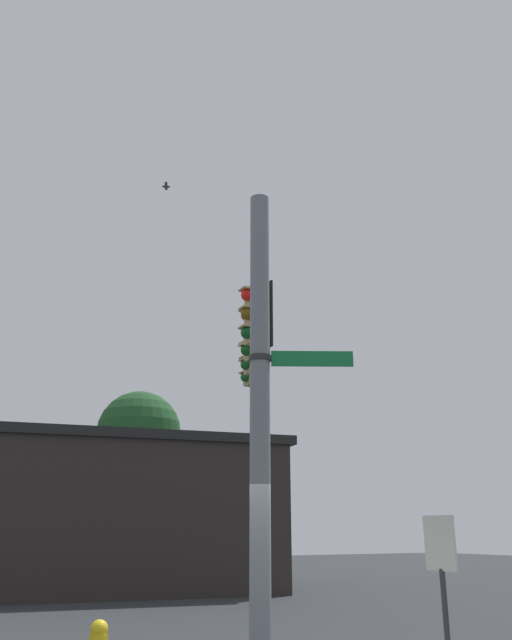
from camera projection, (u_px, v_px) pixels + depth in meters
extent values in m
cylinder|color=slate|center=(260.00, 419.00, 8.93)|extent=(0.28, 0.28, 6.75)
cylinder|color=slate|center=(255.00, 291.00, 12.66)|extent=(5.38, 2.84, 0.19)
cylinder|color=black|center=(256.00, 283.00, 11.74)|extent=(0.08, 0.08, 0.18)
cube|color=tan|center=(256.00, 315.00, 11.55)|extent=(0.36, 0.30, 1.05)
sphere|color=red|center=(247.00, 295.00, 11.58)|extent=(0.22, 0.22, 0.22)
cube|color=tan|center=(246.00, 290.00, 11.60)|extent=(0.24, 0.20, 0.03)
sphere|color=brown|center=(247.00, 314.00, 11.47)|extent=(0.22, 0.22, 0.22)
cube|color=tan|center=(246.00, 308.00, 11.49)|extent=(0.24, 0.20, 0.03)
sphere|color=#0F4C19|center=(247.00, 333.00, 11.36)|extent=(0.22, 0.22, 0.22)
cube|color=tan|center=(246.00, 327.00, 11.38)|extent=(0.24, 0.20, 0.03)
cube|color=black|center=(265.00, 317.00, 11.63)|extent=(0.54, 0.03, 1.22)
cylinder|color=black|center=(255.00, 304.00, 12.84)|extent=(0.08, 0.08, 0.18)
cube|color=tan|center=(255.00, 334.00, 12.65)|extent=(0.36, 0.30, 1.05)
sphere|color=red|center=(246.00, 315.00, 12.67)|extent=(0.22, 0.22, 0.22)
cube|color=tan|center=(246.00, 310.00, 12.69)|extent=(0.24, 0.20, 0.03)
sphere|color=brown|center=(246.00, 333.00, 12.56)|extent=(0.22, 0.22, 0.22)
cube|color=tan|center=(245.00, 327.00, 12.59)|extent=(0.24, 0.20, 0.03)
sphere|color=#0F4C19|center=(246.00, 350.00, 12.46)|extent=(0.22, 0.22, 0.22)
cube|color=tan|center=(245.00, 345.00, 12.48)|extent=(0.24, 0.20, 0.03)
cube|color=black|center=(263.00, 335.00, 12.72)|extent=(0.54, 0.03, 1.22)
cylinder|color=black|center=(254.00, 322.00, 13.93)|extent=(0.08, 0.08, 0.18)
cube|color=tan|center=(254.00, 350.00, 13.74)|extent=(0.36, 0.30, 1.05)
sphere|color=red|center=(246.00, 332.00, 13.77)|extent=(0.22, 0.22, 0.22)
cube|color=tan|center=(245.00, 328.00, 13.79)|extent=(0.24, 0.20, 0.03)
sphere|color=brown|center=(246.00, 348.00, 13.66)|extent=(0.22, 0.22, 0.22)
cube|color=tan|center=(245.00, 344.00, 13.68)|extent=(0.24, 0.20, 0.03)
sphere|color=#0F4C19|center=(246.00, 365.00, 13.55)|extent=(0.22, 0.22, 0.22)
cube|color=tan|center=(245.00, 360.00, 13.57)|extent=(0.24, 0.20, 0.03)
cube|color=black|center=(261.00, 351.00, 13.82)|extent=(0.54, 0.03, 1.22)
cylinder|color=black|center=(253.00, 337.00, 15.03)|extent=(0.08, 0.08, 0.18)
cube|color=tan|center=(253.00, 363.00, 14.84)|extent=(0.36, 0.30, 1.05)
sphere|color=red|center=(245.00, 347.00, 14.86)|extent=(0.22, 0.22, 0.22)
cube|color=tan|center=(245.00, 343.00, 14.88)|extent=(0.24, 0.20, 0.03)
sphere|color=brown|center=(245.00, 362.00, 14.76)|extent=(0.22, 0.22, 0.22)
cube|color=tan|center=(245.00, 358.00, 14.78)|extent=(0.24, 0.20, 0.03)
sphere|color=#0F4C19|center=(245.00, 377.00, 14.65)|extent=(0.22, 0.22, 0.22)
cube|color=tan|center=(245.00, 373.00, 14.67)|extent=(0.24, 0.20, 0.03)
cube|color=black|center=(259.00, 364.00, 14.92)|extent=(0.54, 0.03, 1.22)
cube|color=#147238|center=(312.00, 359.00, 9.20)|extent=(0.55, 1.05, 0.22)
cube|color=white|center=(313.00, 359.00, 9.21)|extent=(0.53, 1.04, 0.04)
cylinder|color=#262626|center=(260.00, 358.00, 9.19)|extent=(0.32, 0.32, 0.08)
ellipsoid|color=#4C4742|center=(166.00, 187.00, 14.05)|extent=(0.13, 0.19, 0.06)
cube|color=#4C4742|center=(166.00, 186.00, 14.03)|extent=(0.23, 0.13, 0.07)
cube|color=#4C4742|center=(166.00, 187.00, 14.07)|extent=(0.23, 0.14, 0.04)
cube|color=#282321|center=(116.00, 518.00, 21.77)|extent=(7.27, 11.11, 4.61)
cube|color=#193F1E|center=(105.00, 513.00, 24.67)|extent=(2.48, 9.34, 0.30)
cube|color=black|center=(120.00, 444.00, 22.53)|extent=(7.56, 11.56, 0.30)
cylinder|color=#4C3823|center=(134.00, 525.00, 22.57)|extent=(0.43, 0.43, 4.20)
sphere|color=#1E4C23|center=(139.00, 433.00, 23.54)|extent=(3.02, 3.02, 3.02)
sphere|color=yellow|center=(99.00, 629.00, 8.41)|extent=(0.23, 0.23, 0.23)
cylinder|color=#333333|center=(446.00, 623.00, 9.06)|extent=(0.08, 0.08, 1.40)
cube|color=silver|center=(440.00, 543.00, 9.38)|extent=(0.60, 0.04, 0.76)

